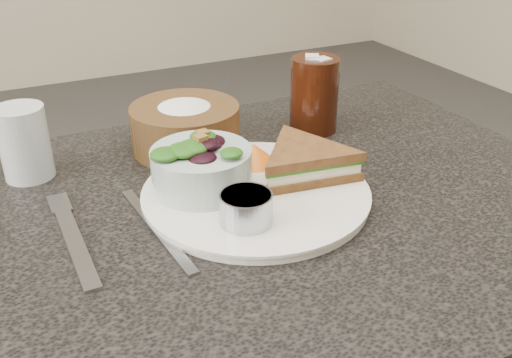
{
  "coord_description": "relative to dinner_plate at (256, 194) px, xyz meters",
  "views": [
    {
      "loc": [
        -0.27,
        -0.6,
        1.14
      ],
      "look_at": [
        0.03,
        0.01,
        0.78
      ],
      "focal_mm": 40.0,
      "sensor_mm": 36.0,
      "label": 1
    }
  ],
  "objects": [
    {
      "name": "dinner_plate",
      "position": [
        0.0,
        0.0,
        0.0
      ],
      "size": [
        0.31,
        0.31,
        0.01
      ],
      "primitive_type": "cylinder",
      "color": "white",
      "rests_on": "dining_table"
    },
    {
      "name": "sandwich",
      "position": [
        0.08,
        0.01,
        0.03
      ],
      "size": [
        0.19,
        0.19,
        0.05
      ],
      "primitive_type": null,
      "rotation": [
        0.0,
        0.0,
        -0.14
      ],
      "color": "brown",
      "rests_on": "dinner_plate"
    },
    {
      "name": "salad_bowl",
      "position": [
        -0.06,
        0.04,
        0.05
      ],
      "size": [
        0.18,
        0.18,
        0.08
      ],
      "primitive_type": null,
      "rotation": [
        0.0,
        0.0,
        -0.4
      ],
      "color": "#A5B7AE",
      "rests_on": "dinner_plate"
    },
    {
      "name": "dressing_ramekin",
      "position": [
        -0.05,
        -0.07,
        0.03
      ],
      "size": [
        0.08,
        0.08,
        0.04
      ],
      "primitive_type": "cylinder",
      "rotation": [
        0.0,
        0.0,
        0.27
      ],
      "color": "#A3A8B2",
      "rests_on": "dinner_plate"
    },
    {
      "name": "orange_wedge",
      "position": [
        0.03,
        0.08,
        0.02
      ],
      "size": [
        0.1,
        0.1,
        0.03
      ],
      "primitive_type": "cone",
      "rotation": [
        0.0,
        0.0,
        0.53
      ],
      "color": "orange",
      "rests_on": "dinner_plate"
    },
    {
      "name": "fork",
      "position": [
        -0.24,
        -0.0,
        -0.0
      ],
      "size": [
        0.02,
        0.2,
        0.01
      ],
      "primitive_type": "cube",
      "rotation": [
        0.0,
        0.0,
        0.01
      ],
      "color": "#99999A",
      "rests_on": "dining_table"
    },
    {
      "name": "knife",
      "position": [
        -0.15,
        -0.02,
        -0.0
      ],
      "size": [
        0.03,
        0.22,
        0.0
      ],
      "primitive_type": "cube",
      "rotation": [
        0.0,
        0.0,
        0.09
      ],
      "color": "gray",
      "rests_on": "dining_table"
    },
    {
      "name": "bread_basket",
      "position": [
        -0.03,
        0.2,
        0.04
      ],
      "size": [
        0.2,
        0.2,
        0.1
      ],
      "primitive_type": null,
      "rotation": [
        0.0,
        0.0,
        0.16
      ],
      "color": "#53371D",
      "rests_on": "dining_table"
    },
    {
      "name": "cola_glass",
      "position": [
        0.19,
        0.17,
        0.06
      ],
      "size": [
        0.09,
        0.09,
        0.14
      ],
      "primitive_type": null,
      "rotation": [
        0.0,
        0.0,
        -0.12
      ],
      "color": "black",
      "rests_on": "dining_table"
    },
    {
      "name": "water_glass",
      "position": [
        -0.27,
        0.2,
        0.05
      ],
      "size": [
        0.08,
        0.08,
        0.11
      ],
      "primitive_type": "cylinder",
      "rotation": [
        0.0,
        0.0,
        -0.17
      ],
      "color": "#B6C0C3",
      "rests_on": "dining_table"
    }
  ]
}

